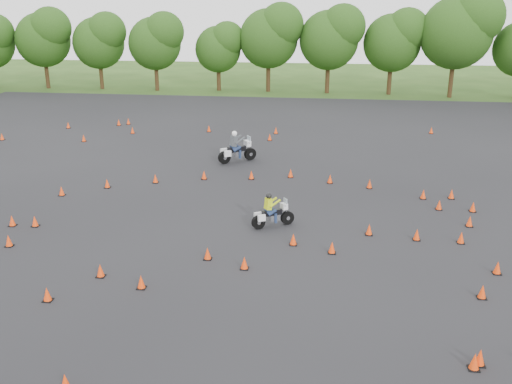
# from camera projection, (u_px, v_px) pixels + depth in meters

# --- Properties ---
(ground) EXTENTS (140.00, 140.00, 0.00)m
(ground) POSITION_uv_depth(u_px,v_px,m) (243.00, 255.00, 21.69)
(ground) COLOR #2D5119
(ground) RESTS_ON ground
(asphalt_pad) EXTENTS (62.00, 62.00, 0.00)m
(asphalt_pad) POSITION_uv_depth(u_px,v_px,m) (261.00, 202.00, 27.32)
(asphalt_pad) COLOR black
(asphalt_pad) RESTS_ON ground
(treeline) EXTENTS (87.02, 32.05, 10.81)m
(treeline) POSITION_uv_depth(u_px,v_px,m) (344.00, 52.00, 53.02)
(treeline) COLOR #234513
(treeline) RESTS_ON ground
(traffic_cones) EXTENTS (36.10, 33.10, 0.45)m
(traffic_cones) POSITION_uv_depth(u_px,v_px,m) (260.00, 201.00, 26.79)
(traffic_cones) COLOR #FF400A
(traffic_cones) RESTS_ON asphalt_pad
(rider_grey) EXTENTS (2.44, 2.10, 1.92)m
(rider_grey) POSITION_uv_depth(u_px,v_px,m) (237.00, 146.00, 33.88)
(rider_grey) COLOR #3F4347
(rider_grey) RESTS_ON ground
(rider_yellow) EXTENTS (1.98, 1.50, 1.50)m
(rider_yellow) POSITION_uv_depth(u_px,v_px,m) (273.00, 210.00, 24.17)
(rider_yellow) COLOR #BACB12
(rider_yellow) RESTS_ON ground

